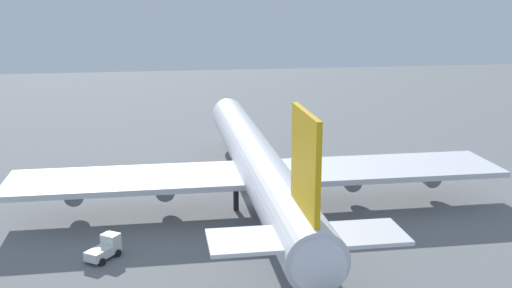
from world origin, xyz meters
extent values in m
plane|color=slate|center=(0.00, 0.00, 0.00)|extent=(281.02, 281.02, 0.00)
cylinder|color=silver|center=(0.00, 0.00, 5.58)|extent=(65.07, 5.66, 5.66)
sphere|color=silver|center=(32.54, 0.00, 5.58)|extent=(5.55, 5.55, 5.55)
sphere|color=silver|center=(-32.54, 0.00, 5.58)|extent=(4.81, 4.81, 4.81)
cube|color=yellow|center=(-27.33, 0.00, 12.94)|extent=(9.11, 0.50, 9.06)
cube|color=silver|center=(-28.63, -4.55, 6.43)|extent=(5.86, 8.49, 0.36)
cube|color=silver|center=(-28.63, 4.55, 6.43)|extent=(5.86, 8.49, 0.36)
cube|color=silver|center=(-3.25, -16.55, 4.73)|extent=(11.06, 29.70, 0.70)
cube|color=silver|center=(-3.25, 16.55, 4.73)|extent=(11.06, 29.70, 0.70)
cylinder|color=gray|center=(-2.25, -12.09, 3.19)|extent=(4.53, 2.38, 2.38)
cylinder|color=gray|center=(-2.25, -23.08, 3.19)|extent=(4.53, 2.38, 2.38)
cylinder|color=gray|center=(-2.25, 12.09, 3.19)|extent=(4.53, 2.38, 2.38)
cylinder|color=gray|center=(-2.25, 23.08, 3.19)|extent=(4.53, 2.38, 2.38)
cylinder|color=black|center=(20.82, 0.00, 1.38)|extent=(0.70, 0.70, 2.75)
cylinder|color=black|center=(-3.25, -3.11, 1.38)|extent=(0.70, 0.70, 2.75)
cylinder|color=black|center=(-3.25, 3.11, 1.38)|extent=(0.70, 0.70, 2.75)
cube|color=white|center=(-14.92, 18.09, 1.38)|extent=(2.18, 2.25, 1.98)
cube|color=white|center=(-16.56, 19.29, 0.87)|extent=(3.16, 2.97, 0.97)
cylinder|color=black|center=(-15.54, 17.34, 0.39)|extent=(0.79, 0.68, 0.78)
cylinder|color=black|center=(-14.40, 18.90, 0.39)|extent=(0.79, 0.68, 0.78)
cylinder|color=black|center=(-17.57, 18.83, 0.39)|extent=(0.79, 0.68, 0.78)
cylinder|color=black|center=(-16.43, 20.38, 0.39)|extent=(0.79, 0.68, 0.78)
cone|color=orange|center=(31.61, 0.39, 0.36)|extent=(0.50, 0.50, 0.72)
camera|label=1|loc=(-78.57, 12.57, 27.65)|focal=43.74mm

